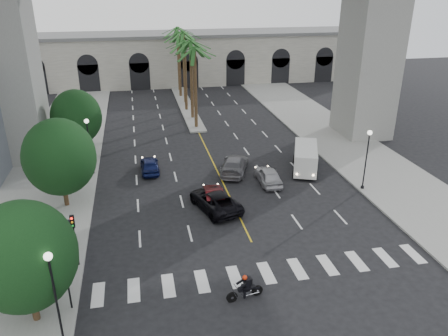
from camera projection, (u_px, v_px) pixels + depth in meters
ground at (260, 259)px, 28.06m from camera, size 140.00×140.00×0.00m
sidewalk_left at (51, 182)px, 38.75m from camera, size 8.00×100.00×0.15m
sidewalk_right at (361, 156)px, 44.34m from camera, size 8.00×100.00×0.15m
median at (186, 106)px, 62.25m from camera, size 2.00×24.00×0.20m
pier_building at (173, 58)px, 75.93m from camera, size 71.00×10.50×8.50m
palm_a at (194, 52)px, 49.71m from camera, size 3.20×3.20×10.30m
palm_b at (191, 45)px, 53.22m from camera, size 3.20×3.20×10.60m
palm_c at (184, 44)px, 56.95m from camera, size 3.20×3.20×10.10m
palm_d at (183, 35)px, 60.33m from camera, size 3.20×3.20×10.90m
palm_e at (178, 35)px, 64.07m from camera, size 3.20×3.20×10.40m
palm_f at (177, 31)px, 67.62m from camera, size 3.20×3.20×10.70m
street_tree_near at (24, 256)px, 21.36m from camera, size 5.20×5.20×6.89m
street_tree_mid at (60, 157)px, 32.99m from camera, size 5.44×5.44×7.21m
street_tree_far at (76, 117)px, 43.92m from camera, size 5.04×5.04×6.68m
lamp_post_left_near at (55, 291)px, 20.17m from camera, size 0.40×0.40×5.35m
lamp_post_left_far at (89, 142)px, 39.08m from camera, size 0.40×0.40×5.35m
lamp_post_right at (367, 155)px, 36.13m from camera, size 0.40×0.40×5.35m
traffic_signal_near at (66, 272)px, 22.72m from camera, size 0.25×0.18×3.65m
traffic_signal_far at (74, 232)px, 26.32m from camera, size 0.25×0.18×3.65m
motorcycle_rider at (246, 288)px, 24.28m from camera, size 2.19×0.64×1.59m
car_a at (268, 175)px, 38.37m from camera, size 1.83×4.33×1.46m
car_b at (214, 196)px, 34.83m from camera, size 1.69×4.18×1.35m
car_c at (215, 200)px, 33.97m from camera, size 3.98×5.92×1.51m
car_d at (234, 165)px, 40.53m from camera, size 3.94×5.79×1.56m
car_e at (150, 165)px, 40.67m from camera, size 1.70×4.12×1.40m
cargo_van at (305, 158)px, 40.72m from camera, size 3.87×5.84×2.33m
pedestrian_a at (70, 232)px, 29.00m from camera, size 0.73×0.54×1.85m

